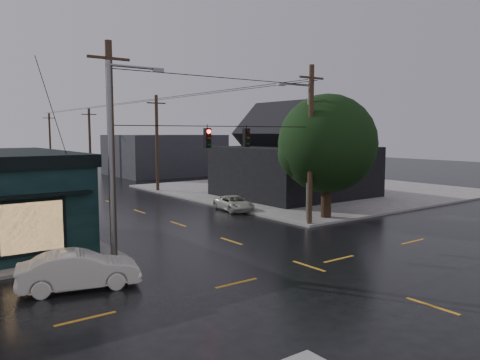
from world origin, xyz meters
TOP-DOWN VIEW (x-y plane):
  - ground_plane at (0.00, 0.00)m, footprint 160.00×160.00m
  - sidewalk_ne at (20.00, 20.00)m, footprint 28.00×28.00m
  - ne_building at (15.00, 17.00)m, footprint 12.60×11.60m
  - corner_tree at (9.05, 7.47)m, footprint 6.73×6.73m
  - utility_pole_nw at (-6.50, 6.50)m, footprint 2.00×0.32m
  - utility_pole_ne at (6.50, 6.50)m, footprint 2.00×0.32m
  - utility_pole_far_a at (6.50, 28.00)m, footprint 2.00×0.32m
  - utility_pole_far_b at (6.50, 48.00)m, footprint 2.00×0.32m
  - utility_pole_far_c at (6.50, 68.00)m, footprint 2.00×0.32m
  - span_signal_assembly at (0.10, 6.50)m, footprint 13.00×0.48m
  - streetlight_nw at (-6.80, 5.80)m, footprint 5.40×0.30m
  - streetlight_ne at (7.00, 7.20)m, footprint 5.40×0.30m
  - bg_building_east at (16.00, 45.00)m, footprint 14.00×12.00m
  - sedan_cream at (-9.23, 3.03)m, footprint 4.72×2.60m
  - suv_silver at (6.00, 14.12)m, footprint 2.44×4.31m

SIDE VIEW (x-z plane):
  - ground_plane at x=0.00m, z-range 0.00..0.00m
  - utility_pole_nw at x=-6.50m, z-range -5.08..5.08m
  - utility_pole_ne at x=6.50m, z-range -5.08..5.08m
  - utility_pole_far_a at x=6.50m, z-range -4.83..4.83m
  - utility_pole_far_b at x=6.50m, z-range -4.58..4.58m
  - utility_pole_far_c at x=6.50m, z-range -4.58..4.58m
  - streetlight_nw at x=-6.80m, z-range -4.58..4.58m
  - streetlight_ne at x=7.00m, z-range -4.58..4.58m
  - sidewalk_ne at x=20.00m, z-range 0.00..0.15m
  - suv_silver at x=6.00m, z-range 0.00..1.13m
  - sedan_cream at x=-9.23m, z-range 0.00..1.47m
  - bg_building_east at x=16.00m, z-range 0.00..5.60m
  - ne_building at x=15.00m, z-range 0.09..8.85m
  - corner_tree at x=9.05m, z-range 0.98..9.41m
  - span_signal_assembly at x=0.10m, z-range 5.08..6.31m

